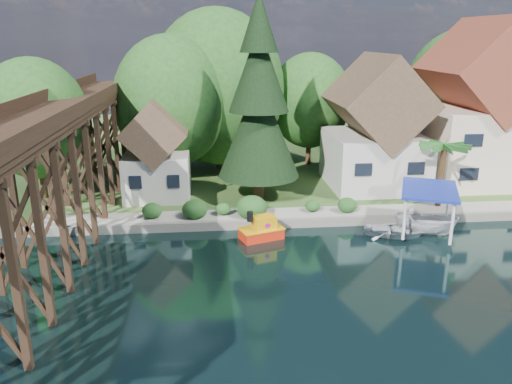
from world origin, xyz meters
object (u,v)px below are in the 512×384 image
Objects in this scene: trestle_bridge at (54,168)px; house_left at (375,132)px; boat_canopy at (427,215)px; house_center at (477,114)px; tugboat at (262,230)px; conifer at (259,104)px; boat_white_a at (393,230)px; shed at (157,156)px; palm_tree at (444,148)px.

house_left is (23.00, 10.83, -0.21)m from trestle_bridge.
trestle_bridge is at bearing -178.29° from boat_canopy.
tugboat is (-19.57, -10.33, -5.81)m from house_center.
conifer is 13.38m from boat_white_a.
boat_canopy is at bearing -25.03° from shed.
tugboat is at bearing -48.27° from shed.
trestle_bridge is 33.96m from house_center.
trestle_bridge reaches higher than tugboat.
boat_white_a is (8.83, -0.30, -0.20)m from tugboat.
boat_white_a is (-10.74, -10.63, -6.01)m from house_center.
conifer is at bearing -170.01° from house_center.
trestle_bridge is 10.69m from shed.
house_center is at bearing 48.29° from palm_tree.
house_left is 3.49× the size of tugboat.
boat_white_a is at bearing -27.95° from shed.
shed reaches higher than boat_white_a.
house_center is 1.77× the size of shed.
boat_white_a is at bearing -41.05° from conifer.
boat_canopy is at bearing -128.74° from house_center.
trestle_bridge is 7.40× the size of boat_canopy.
house_center is 14.52m from boat_canopy.
house_left reaches higher than tugboat.
house_center reaches higher than house_left.
trestle_bridge reaches higher than shed.
trestle_bridge reaches higher than boat_white_a.
house_center is 16.26m from boat_white_a.
boat_canopy is at bearing -34.53° from conifer.
trestle_bridge is 26.67m from palm_tree.
trestle_bridge is 5.63× the size of shed.
boat_canopy reaches higher than boat_white_a.
boat_white_a is (-1.74, -10.13, -4.73)m from house_left.
conifer reaches higher than house_left.
shed is at bearing 170.24° from conifer.
shed is at bearing 131.73° from tugboat.
tugboat is 8.83m from boat_white_a.
tugboat reaches higher than boat_white_a.
palm_tree reaches higher than boat_canopy.
house_center reaches higher than trestle_bridge.
conifer is (7.91, -1.36, 4.10)m from shed.
shed is at bearing 81.81° from boat_white_a.
house_center is at bearing 9.99° from conifer.
house_center is at bearing 4.24° from shed.
house_center is (9.00, 0.50, 1.28)m from house_left.
house_center is 2.33× the size of boat_canopy.
boat_canopy is at bearing -87.33° from house_left.
boat_white_a is at bearing -99.76° from house_left.
tugboat is at bearing 4.59° from trestle_bridge.
house_left is at bearing 92.67° from boat_canopy.
boat_canopy is (18.47, -8.63, -2.44)m from shed.
house_left is at bearing 25.21° from trestle_bridge.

